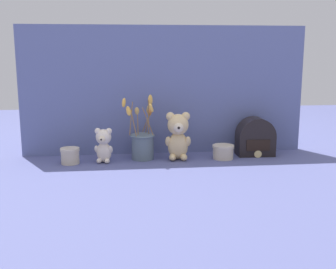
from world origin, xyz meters
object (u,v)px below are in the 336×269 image
teddy_bear_large (178,135)px  vintage_radio (255,139)px  flower_vase (143,142)px  decorative_tin_tall (223,152)px  decorative_tin_short (70,156)px  teddy_bear_medium (104,145)px

teddy_bear_large → vintage_radio: 0.42m
flower_vase → vintage_radio: 0.59m
vintage_radio → decorative_tin_tall: (-0.19, -0.06, -0.05)m
teddy_bear_large → flower_vase: (-0.18, 0.03, -0.04)m
teddy_bear_large → flower_vase: bearing=170.3°
flower_vase → decorative_tin_short: 0.36m
flower_vase → decorative_tin_short: bearing=-171.8°
teddy_bear_large → flower_vase: size_ratio=0.73×
vintage_radio → decorative_tin_short: vintage_radio is taller
decorative_tin_short → decorative_tin_tall: bearing=0.8°
teddy_bear_large → vintage_radio: bearing=6.1°
teddy_bear_large → flower_vase: flower_vase is taller
teddy_bear_medium → vintage_radio: vintage_radio is taller
teddy_bear_medium → decorative_tin_short: size_ratio=1.85×
teddy_bear_medium → decorative_tin_short: 0.17m
vintage_radio → decorative_tin_short: 0.95m
teddy_bear_medium → decorative_tin_short: (-0.16, -0.01, -0.05)m
vintage_radio → flower_vase: bearing=-178.6°
flower_vase → vintage_radio: bearing=1.4°
teddy_bear_medium → flower_vase: size_ratio=0.52×
teddy_bear_large → vintage_radio: size_ratio=1.20×
vintage_radio → decorative_tin_tall: bearing=-163.1°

